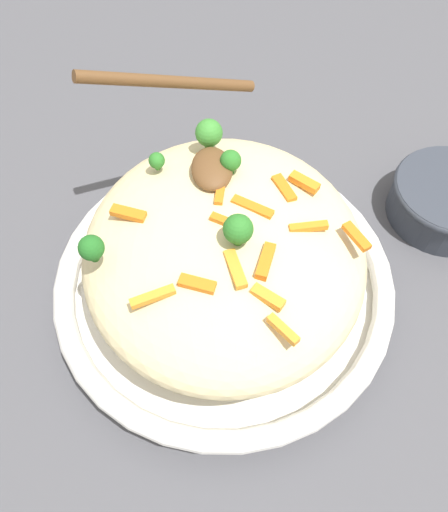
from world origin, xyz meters
name	(u,v)px	position (x,y,z in m)	size (l,w,h in m)	color
ground_plane	(224,296)	(0.00, 0.00, 0.00)	(2.40, 2.40, 0.00)	#4C4C51
serving_bowl	(224,284)	(0.00, 0.00, 0.03)	(0.36, 0.36, 0.05)	white
pasta_mound	(224,251)	(0.00, 0.00, 0.09)	(0.29, 0.27, 0.09)	beige
carrot_piece_0	(308,227)	(0.01, 0.08, 0.13)	(0.04, 0.01, 0.01)	orange
carrot_piece_1	(128,213)	(-0.02, -0.09, 0.13)	(0.03, 0.01, 0.01)	orange
carrot_piece_2	(268,297)	(0.08, 0.03, 0.13)	(0.03, 0.01, 0.01)	orange
carrot_piece_3	(202,168)	(-0.07, -0.02, 0.13)	(0.03, 0.01, 0.01)	orange
carrot_piece_4	(266,261)	(0.04, 0.03, 0.14)	(0.03, 0.01, 0.01)	orange
carrot_piece_5	(197,284)	(0.06, -0.03, 0.13)	(0.03, 0.01, 0.01)	orange
carrot_piece_6	(357,236)	(0.02, 0.12, 0.13)	(0.03, 0.01, 0.01)	orange
carrot_piece_7	(283,329)	(0.11, 0.04, 0.13)	(0.03, 0.01, 0.01)	orange
carrot_piece_8	(252,207)	(-0.02, 0.03, 0.14)	(0.04, 0.01, 0.01)	orange
carrot_piece_9	(153,296)	(0.07, -0.07, 0.13)	(0.04, 0.01, 0.01)	orange
carrot_piece_10	(219,223)	(0.00, 0.00, 0.14)	(0.03, 0.01, 0.01)	orange
carrot_piece_11	(219,191)	(-0.04, 0.00, 0.14)	(0.03, 0.01, 0.01)	orange
carrot_piece_12	(304,182)	(-0.04, 0.08, 0.13)	(0.03, 0.01, 0.01)	orange
carrot_piece_13	(284,188)	(-0.04, 0.06, 0.13)	(0.03, 0.01, 0.01)	orange
carrot_piece_14	(235,269)	(0.05, 0.01, 0.14)	(0.04, 0.01, 0.01)	orange
broccoli_floret_0	(91,248)	(0.02, -0.12, 0.15)	(0.02, 0.02, 0.03)	#205B1C
broccoli_floret_1	(209,133)	(-0.10, -0.01, 0.15)	(0.03, 0.03, 0.03)	#377928
broccoli_floret_2	(157,161)	(-0.08, -0.06, 0.14)	(0.02, 0.02, 0.02)	#296820
broccoli_floret_3	(231,161)	(-0.06, 0.01, 0.15)	(0.02, 0.02, 0.03)	#296820
broccoli_floret_4	(238,229)	(0.02, 0.01, 0.15)	(0.03, 0.03, 0.03)	#296820
serving_spoon	(195,132)	(-0.10, -0.02, 0.16)	(0.15, 0.18, 0.09)	brown
companion_bowl	(447,199)	(-0.09, 0.28, 0.03)	(0.14, 0.14, 0.05)	#333842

